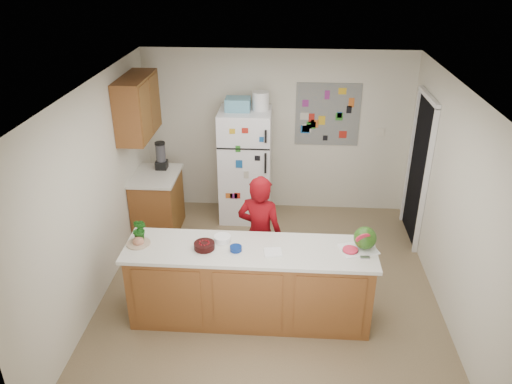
# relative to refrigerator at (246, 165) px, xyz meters

# --- Properties ---
(floor) EXTENTS (4.00, 4.50, 0.02)m
(floor) POSITION_rel_refrigerator_xyz_m (0.45, -1.88, -0.86)
(floor) COLOR brown
(floor) RESTS_ON ground
(wall_back) EXTENTS (4.00, 0.02, 2.50)m
(wall_back) POSITION_rel_refrigerator_xyz_m (0.45, 0.38, 0.40)
(wall_back) COLOR beige
(wall_back) RESTS_ON ground
(wall_left) EXTENTS (0.02, 4.50, 2.50)m
(wall_left) POSITION_rel_refrigerator_xyz_m (-1.56, -1.88, 0.40)
(wall_left) COLOR beige
(wall_left) RESTS_ON ground
(wall_right) EXTENTS (0.02, 4.50, 2.50)m
(wall_right) POSITION_rel_refrigerator_xyz_m (2.46, -1.88, 0.40)
(wall_right) COLOR beige
(wall_right) RESTS_ON ground
(ceiling) EXTENTS (4.00, 4.50, 0.02)m
(ceiling) POSITION_rel_refrigerator_xyz_m (0.45, -1.88, 1.66)
(ceiling) COLOR white
(ceiling) RESTS_ON wall_back
(doorway) EXTENTS (0.03, 0.85, 2.04)m
(doorway) POSITION_rel_refrigerator_xyz_m (2.44, -0.43, 0.17)
(doorway) COLOR black
(doorway) RESTS_ON ground
(peninsula_base) EXTENTS (2.60, 0.62, 0.88)m
(peninsula_base) POSITION_rel_refrigerator_xyz_m (0.25, -2.38, -0.41)
(peninsula_base) COLOR brown
(peninsula_base) RESTS_ON floor
(peninsula_top) EXTENTS (2.68, 0.70, 0.04)m
(peninsula_top) POSITION_rel_refrigerator_xyz_m (0.25, -2.38, 0.05)
(peninsula_top) COLOR silver
(peninsula_top) RESTS_ON peninsula_base
(side_counter_base) EXTENTS (0.60, 0.80, 0.86)m
(side_counter_base) POSITION_rel_refrigerator_xyz_m (-1.24, -0.53, -0.42)
(side_counter_base) COLOR brown
(side_counter_base) RESTS_ON floor
(side_counter_top) EXTENTS (0.64, 0.84, 0.04)m
(side_counter_top) POSITION_rel_refrigerator_xyz_m (-1.24, -0.53, 0.03)
(side_counter_top) COLOR silver
(side_counter_top) RESTS_ON side_counter_base
(upper_cabinets) EXTENTS (0.35, 1.00, 0.80)m
(upper_cabinets) POSITION_rel_refrigerator_xyz_m (-1.37, -0.58, 1.05)
(upper_cabinets) COLOR brown
(upper_cabinets) RESTS_ON wall_left
(refrigerator) EXTENTS (0.75, 0.70, 1.70)m
(refrigerator) POSITION_rel_refrigerator_xyz_m (0.00, 0.00, 0.00)
(refrigerator) COLOR silver
(refrigerator) RESTS_ON floor
(fridge_top_bin) EXTENTS (0.35, 0.28, 0.18)m
(fridge_top_bin) POSITION_rel_refrigerator_xyz_m (-0.10, 0.00, 0.94)
(fridge_top_bin) COLOR #5999B2
(fridge_top_bin) RESTS_ON refrigerator
(photo_collage) EXTENTS (0.95, 0.01, 0.95)m
(photo_collage) POSITION_rel_refrigerator_xyz_m (1.20, 0.36, 0.70)
(photo_collage) COLOR slate
(photo_collage) RESTS_ON wall_back
(person) EXTENTS (0.62, 0.49, 1.50)m
(person) POSITION_rel_refrigerator_xyz_m (0.33, -1.81, -0.10)
(person) COLOR #60050A
(person) RESTS_ON floor
(blender_appliance) EXTENTS (0.14, 0.14, 0.38)m
(blender_appliance) POSITION_rel_refrigerator_xyz_m (-1.19, -0.31, 0.24)
(blender_appliance) COLOR black
(blender_appliance) RESTS_ON side_counter_top
(cutting_board) EXTENTS (0.44, 0.37, 0.01)m
(cutting_board) POSITION_rel_refrigerator_xyz_m (1.40, -2.32, 0.08)
(cutting_board) COLOR white
(cutting_board) RESTS_ON peninsula_top
(watermelon) EXTENTS (0.24, 0.24, 0.24)m
(watermelon) POSITION_rel_refrigerator_xyz_m (1.46, -2.30, 0.20)
(watermelon) COLOR #235711
(watermelon) RESTS_ON cutting_board
(watermelon_slice) EXTENTS (0.16, 0.16, 0.02)m
(watermelon_slice) POSITION_rel_refrigerator_xyz_m (1.31, -2.37, 0.09)
(watermelon_slice) COLOR red
(watermelon_slice) RESTS_ON cutting_board
(cherry_bowl) EXTENTS (0.27, 0.27, 0.07)m
(cherry_bowl) POSITION_rel_refrigerator_xyz_m (-0.23, -2.42, 0.11)
(cherry_bowl) COLOR black
(cherry_bowl) RESTS_ON peninsula_top
(white_bowl) EXTENTS (0.24, 0.24, 0.06)m
(white_bowl) POSITION_rel_refrigerator_xyz_m (-0.06, -2.25, 0.10)
(white_bowl) COLOR silver
(white_bowl) RESTS_ON peninsula_top
(cobalt_bowl) EXTENTS (0.15, 0.15, 0.05)m
(cobalt_bowl) POSITION_rel_refrigerator_xyz_m (0.11, -2.43, 0.10)
(cobalt_bowl) COLOR navy
(cobalt_bowl) RESTS_ON peninsula_top
(plate) EXTENTS (0.34, 0.34, 0.02)m
(plate) POSITION_rel_refrigerator_xyz_m (-0.95, -2.38, 0.08)
(plate) COLOR beige
(plate) RESTS_ON peninsula_top
(paper_towel) EXTENTS (0.20, 0.18, 0.02)m
(paper_towel) POSITION_rel_refrigerator_xyz_m (0.50, -2.46, 0.08)
(paper_towel) COLOR silver
(paper_towel) RESTS_ON peninsula_top
(keys) EXTENTS (0.10, 0.05, 0.01)m
(keys) POSITION_rel_refrigerator_xyz_m (1.45, -2.48, 0.08)
(keys) COLOR gray
(keys) RESTS_ON peninsula_top
(potted_plant) EXTENTS (0.20, 0.19, 0.29)m
(potted_plant) POSITION_rel_refrigerator_xyz_m (-0.94, -2.33, 0.22)
(potted_plant) COLOR #1B4811
(potted_plant) RESTS_ON peninsula_top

